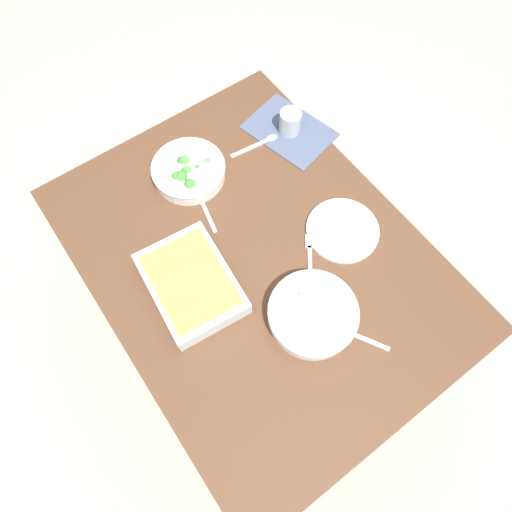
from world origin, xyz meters
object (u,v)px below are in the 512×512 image
Objects in this scene: stew_bowl at (313,314)px; drink_cup at (290,123)px; side_plate at (343,230)px; broccoli_bowl at (189,171)px; spoon_by_stew at (350,333)px; fork_on_table at (310,257)px; spoon_spare at (261,143)px; baking_dish at (191,283)px; spoon_by_broccoli at (202,203)px.

stew_bowl is 0.66m from drink_cup.
broccoli_bowl is at bearing -148.64° from side_plate.
drink_cup reaches higher than broccoli_bowl.
broccoli_bowl is at bearing -173.54° from spoon_by_stew.
side_plate is 0.14m from fork_on_table.
side_plate is 1.25× the size of spoon_spare.
fork_on_table is (0.12, 0.33, -0.03)m from baking_dish.
stew_bowl is 1.55× the size of spoon_by_stew.
spoon_spare is at bearing 123.29° from baking_dish.
drink_cup is at bearing 155.82° from spoon_by_stew.
drink_cup is 0.48m from fork_on_table.
baking_dish is 0.64m from drink_cup.
stew_bowl is at bearing 2.14° from broccoli_bowl.
drink_cup reaches higher than fork_on_table.
spoon_spare is (-0.30, 0.46, -0.03)m from baking_dish.
stew_bowl is 0.49m from spoon_by_broccoli.
side_plate is 0.32m from spoon_by_stew.
stew_bowl is at bearing -57.25° from side_plate.
stew_bowl is 1.06× the size of broccoli_bowl.
spoon_by_stew is 0.59m from spoon_by_broccoli.
broccoli_bowl reaches higher than fork_on_table.
baking_dish is at bearing -63.07° from drink_cup.
stew_bowl is 0.29m from side_plate.
drink_cup is at bearing 99.97° from spoon_by_broccoli.
broccoli_bowl is at bearing -177.86° from stew_bowl.
baking_dish is at bearing -110.19° from fork_on_table.
spoon_by_stew is (0.69, 0.08, -0.03)m from broccoli_bowl.
baking_dish is at bearing -30.97° from broccoli_bowl.
stew_bowl is at bearing -32.09° from drink_cup.
side_plate reaches higher than fork_on_table.
drink_cup is 0.39× the size of side_plate.
stew_bowl is 0.60m from broccoli_bowl.
spoon_by_stew is at bearing -24.18° from drink_cup.
side_plate is at bearing 0.91° from spoon_spare.
baking_dish reaches higher than fork_on_table.
broccoli_bowl is 1.07× the size of side_plate.
spoon_spare reaches higher than fork_on_table.
spoon_by_broccoli is 0.38m from fork_on_table.
fork_on_table is (0.34, 0.16, -0.00)m from spoon_by_broccoli.
stew_bowl is 0.18m from fork_on_table.
broccoli_bowl reaches higher than side_plate.
baking_dish reaches higher than spoon_spare.
spoon_spare is (-0.41, -0.01, -0.00)m from side_plate.
fork_on_table is at bearing 24.44° from spoon_by_broccoli.
broccoli_bowl is 0.70m from spoon_by_stew.
baking_dish is 0.35m from fork_on_table.
drink_cup is at bearing 147.91° from stew_bowl.
stew_bowl reaches higher than spoon_spare.
side_plate is at bearing 31.36° from broccoli_bowl.
drink_cup is 0.12m from spoon_spare.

